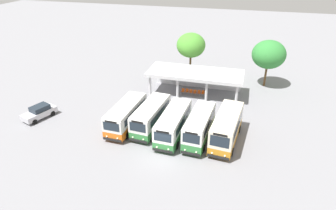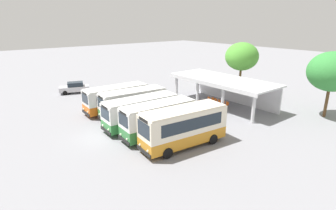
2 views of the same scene
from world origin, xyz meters
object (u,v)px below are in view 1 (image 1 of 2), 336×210
Objects in this scene: city_bus_middle_cream at (173,123)px; waiting_chair_fifth_seat at (199,92)px; city_bus_second_in_row at (151,116)px; waiting_chair_fourth_seat at (195,92)px; waiting_chair_far_end_seat at (203,93)px; city_bus_nearest_orange at (126,115)px; parked_car_flank at (39,112)px; city_bus_fourth_amber at (199,126)px; waiting_chair_second_from_end at (187,91)px; waiting_chair_end_by_column at (183,91)px; waiting_chair_middle_seat at (191,92)px; city_bus_fifth_blue at (227,127)px.

city_bus_middle_cream reaches higher than waiting_chair_fifth_seat.
city_bus_second_in_row reaches higher than city_bus_middle_cream.
waiting_chair_far_end_seat is (1.18, 0.09, 0.00)m from waiting_chair_fourth_seat.
city_bus_nearest_orange is at bearing -170.90° from city_bus_second_in_row.
city_bus_second_in_row is 14.40m from parked_car_flank.
city_bus_fourth_amber is 8.43× the size of waiting_chair_fourth_seat.
parked_car_flank is at bearing -144.28° from waiting_chair_second_from_end.
city_bus_middle_cream is 9.11× the size of waiting_chair_end_by_column.
city_bus_second_in_row reaches higher than waiting_chair_far_end_seat.
waiting_chair_fourth_seat is (0.59, -0.03, 0.00)m from waiting_chair_middle_seat.
city_bus_middle_cream is at bearing -88.69° from waiting_chair_middle_seat.
city_bus_fourth_amber is 11.39m from waiting_chair_far_end_seat.
waiting_chair_second_from_end is at bearing 121.67° from city_bus_fifth_blue.
city_bus_fifth_blue is at bearing -68.26° from waiting_chair_far_end_seat.
waiting_chair_middle_seat is at bearing 75.55° from city_bus_second_in_row.
waiting_chair_fourth_seat is 1.00× the size of waiting_chair_far_end_seat.
city_bus_fifth_blue is (8.75, -0.41, 0.14)m from city_bus_second_in_row.
parked_car_flank reaches higher than waiting_chair_far_end_seat.
waiting_chair_end_by_column is at bearing 36.51° from parked_car_flank.
waiting_chair_second_from_end is at bearing 78.74° from city_bus_second_in_row.
city_bus_fourth_amber is 1.61× the size of parked_car_flank.
city_bus_nearest_orange is 1.02× the size of city_bus_second_in_row.
city_bus_fifth_blue reaches higher than waiting_chair_end_by_column.
city_bus_nearest_orange is 5.84m from city_bus_middle_cream.
city_bus_fourth_amber is 8.43× the size of waiting_chair_middle_seat.
waiting_chair_middle_seat is (0.59, -0.07, 0.00)m from waiting_chair_second_from_end.
waiting_chair_middle_seat is at bearing 105.85° from city_bus_fourth_amber.
city_bus_nearest_orange reaches higher than waiting_chair_second_from_end.
waiting_chair_end_by_column is (-7.27, 10.74, -1.32)m from city_bus_fifth_blue.
city_bus_fifth_blue is 11.72m from waiting_chair_far_end_seat.
city_bus_second_in_row is 8.70× the size of waiting_chair_fifth_seat.
city_bus_second_in_row is at bearing -113.09° from waiting_chair_far_end_seat.
city_bus_fourth_amber is 11.68m from waiting_chair_middle_seat.
waiting_chair_fifth_seat is (6.76, 10.84, -1.14)m from city_bus_nearest_orange.
city_bus_nearest_orange is at bearing -119.79° from waiting_chair_fourth_seat.
city_bus_fourth_amber reaches higher than city_bus_nearest_orange.
parked_car_flank reaches higher than waiting_chair_fourth_seat.
city_bus_fourth_amber reaches higher than city_bus_middle_cream.
city_bus_second_in_row reaches higher than waiting_chair_second_from_end.
waiting_chair_fourth_seat is at bearing 117.13° from city_bus_fifth_blue.
waiting_chair_fifth_seat is at bearing 1.17° from waiting_chair_end_by_column.
city_bus_fourth_amber is at bearing -74.15° from waiting_chair_middle_seat.
waiting_chair_second_from_end is at bearing 94.31° from city_bus_middle_cream.
waiting_chair_middle_seat is 1.18m from waiting_chair_fifth_seat.
city_bus_middle_cream is at bearing -82.64° from waiting_chair_end_by_column.
city_bus_fifth_blue is (2.92, 0.42, 0.08)m from city_bus_fourth_amber.
city_bus_second_in_row reaches higher than waiting_chair_middle_seat.
city_bus_fifth_blue is 12.13m from waiting_chair_fourth_seat.
city_bus_nearest_orange is 12.02m from waiting_chair_second_from_end.
city_bus_second_in_row is 10.88m from waiting_chair_fourth_seat.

